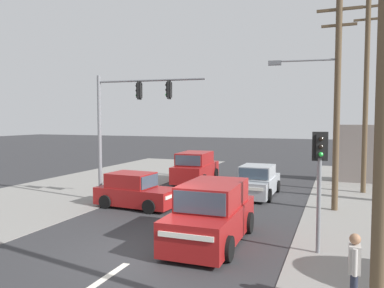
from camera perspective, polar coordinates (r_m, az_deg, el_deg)
name	(u,v)px	position (r m, az deg, el deg)	size (l,w,h in m)	color
ground_plane	(141,254)	(11.46, -7.76, -16.24)	(140.00, 140.00, 0.00)	#303033
lane_dash_near	(101,281)	(9.88, -13.75, -19.63)	(0.20, 2.40, 0.01)	silver
lane_dash_mid	(181,226)	(14.02, -1.66, -12.43)	(0.20, 2.40, 0.01)	silver
lane_dash_far	(221,199)	(18.59, 4.43, -8.41)	(0.20, 2.40, 0.01)	silver
kerb_left_verge	(24,202)	(19.60, -24.20, -8.07)	(8.00, 40.00, 0.02)	gray
utility_pole_foreground_right	(376,59)	(6.72, 26.18, 11.55)	(3.78, 0.53, 9.01)	brown
utility_pole_midground_right	(334,98)	(17.04, 20.76, 6.59)	(3.77, 0.69, 8.95)	brown
utility_pole_background_right	(366,92)	(21.85, 24.99, 7.16)	(1.80, 0.26, 10.21)	brown
traffic_signal_mast	(124,115)	(17.82, -10.32, 4.43)	(5.27, 0.64, 6.00)	slate
pedestal_signal_right_kerb	(320,171)	(11.40, 18.86, -3.97)	(0.44, 0.31, 3.56)	slate
hatchback_oncoming_mid	(135,191)	(17.04, -8.65, -7.16)	(3.72, 1.95, 1.53)	maroon
sedan_kerbside_parked	(257,182)	(19.65, 9.89, -5.72)	(1.92, 4.25, 1.56)	#A3A8AD
suv_oncoming_near	(212,214)	(12.15, 3.04, -10.67)	(2.11, 4.57, 1.90)	maroon
suv_crossing_left	(195,168)	(23.46, 0.54, -3.69)	(2.25, 4.63, 1.90)	maroon
pedestrian_at_kerb	(354,268)	(8.56, 23.50, -16.94)	(0.22, 0.56, 1.63)	#232838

